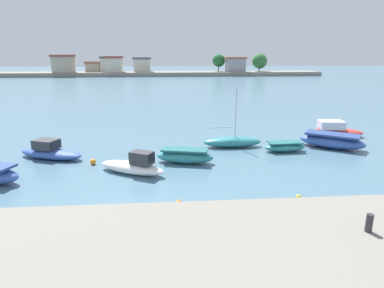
{
  "coord_description": "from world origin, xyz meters",
  "views": [
    {
      "loc": [
        1.41,
        -14.69,
        7.91
      ],
      "look_at": [
        3.55,
        11.71,
        0.67
      ],
      "focal_mm": 31.14,
      "sensor_mm": 36.0,
      "label": 1
    }
  ],
  "objects_px": {
    "mooring_bollard": "(369,223)",
    "mooring_buoy_1": "(93,162)",
    "mooring_buoy_2": "(299,197)",
    "moored_boat_6": "(332,141)",
    "moored_boat_7": "(334,131)",
    "moored_boat_4": "(232,142)",
    "moored_boat_1": "(50,152)",
    "moored_boat_2": "(133,166)",
    "moored_boat_5": "(285,147)",
    "mooring_buoy_3": "(179,202)",
    "moored_boat_3": "(185,156)"
  },
  "relations": [
    {
      "from": "mooring_bollard",
      "to": "moored_boat_6",
      "type": "distance_m",
      "value": 19.83
    },
    {
      "from": "moored_boat_1",
      "to": "mooring_buoy_3",
      "type": "xyz_separation_m",
      "value": [
        9.61,
        -9.12,
        -0.37
      ]
    },
    {
      "from": "moored_boat_1",
      "to": "moored_boat_4",
      "type": "height_order",
      "value": "moored_boat_4"
    },
    {
      "from": "mooring_buoy_2",
      "to": "mooring_buoy_3",
      "type": "relative_size",
      "value": 0.89
    },
    {
      "from": "moored_boat_6",
      "to": "moored_boat_1",
      "type": "bearing_deg",
      "value": -142.03
    },
    {
      "from": "moored_boat_2",
      "to": "moored_boat_4",
      "type": "xyz_separation_m",
      "value": [
        8.0,
        6.01,
        -0.07
      ]
    },
    {
      "from": "mooring_buoy_1",
      "to": "mooring_buoy_3",
      "type": "xyz_separation_m",
      "value": [
        6.0,
        -7.29,
        -0.06
      ]
    },
    {
      "from": "moored_boat_3",
      "to": "moored_boat_4",
      "type": "relative_size",
      "value": 0.87
    },
    {
      "from": "moored_boat_6",
      "to": "moored_boat_4",
      "type": "bearing_deg",
      "value": -151.13
    },
    {
      "from": "moored_boat_7",
      "to": "moored_boat_1",
      "type": "bearing_deg",
      "value": -161.18
    },
    {
      "from": "moored_boat_1",
      "to": "moored_boat_4",
      "type": "distance_m",
      "value": 14.89
    },
    {
      "from": "moored_boat_4",
      "to": "moored_boat_6",
      "type": "distance_m",
      "value": 8.56
    },
    {
      "from": "mooring_bollard",
      "to": "mooring_buoy_1",
      "type": "height_order",
      "value": "mooring_bollard"
    },
    {
      "from": "moored_boat_2",
      "to": "moored_boat_7",
      "type": "height_order",
      "value": "moored_boat_2"
    },
    {
      "from": "moored_boat_5",
      "to": "mooring_buoy_3",
      "type": "bearing_deg",
      "value": -136.98
    },
    {
      "from": "mooring_bollard",
      "to": "mooring_buoy_2",
      "type": "xyz_separation_m",
      "value": [
        1.2,
        7.95,
        -2.76
      ]
    },
    {
      "from": "moored_boat_1",
      "to": "moored_boat_2",
      "type": "distance_m",
      "value": 7.83
    },
    {
      "from": "mooring_bollard",
      "to": "moored_boat_5",
      "type": "distance_m",
      "value": 17.79
    },
    {
      "from": "moored_boat_3",
      "to": "moored_boat_5",
      "type": "bearing_deg",
      "value": 28.95
    },
    {
      "from": "mooring_buoy_1",
      "to": "mooring_buoy_3",
      "type": "relative_size",
      "value": 1.42
    },
    {
      "from": "moored_boat_5",
      "to": "mooring_buoy_2",
      "type": "distance_m",
      "value": 9.6
    },
    {
      "from": "mooring_bollard",
      "to": "moored_boat_4",
      "type": "relative_size",
      "value": 0.11
    },
    {
      "from": "mooring_buoy_1",
      "to": "moored_boat_5",
      "type": "bearing_deg",
      "value": 8.17
    },
    {
      "from": "moored_boat_7",
      "to": "mooring_buoy_2",
      "type": "xyz_separation_m",
      "value": [
        -9.05,
        -13.83,
        -0.46
      ]
    },
    {
      "from": "moored_boat_4",
      "to": "mooring_buoy_1",
      "type": "height_order",
      "value": "moored_boat_4"
    },
    {
      "from": "mooring_bollard",
      "to": "moored_boat_6",
      "type": "relative_size",
      "value": 0.1
    },
    {
      "from": "moored_boat_1",
      "to": "moored_boat_4",
      "type": "bearing_deg",
      "value": 29.45
    },
    {
      "from": "moored_boat_1",
      "to": "mooring_buoy_2",
      "type": "height_order",
      "value": "moored_boat_1"
    },
    {
      "from": "mooring_buoy_1",
      "to": "mooring_buoy_3",
      "type": "height_order",
      "value": "mooring_buoy_1"
    },
    {
      "from": "moored_boat_3",
      "to": "moored_boat_6",
      "type": "relative_size",
      "value": 0.8
    },
    {
      "from": "moored_boat_4",
      "to": "mooring_buoy_1",
      "type": "bearing_deg",
      "value": -160.44
    },
    {
      "from": "moored_boat_1",
      "to": "moored_boat_6",
      "type": "height_order",
      "value": "moored_boat_1"
    },
    {
      "from": "moored_boat_2",
      "to": "mooring_buoy_1",
      "type": "height_order",
      "value": "moored_boat_2"
    },
    {
      "from": "mooring_bollard",
      "to": "mooring_buoy_1",
      "type": "xyz_separation_m",
      "value": [
        -11.53,
        15.03,
        -2.68
      ]
    },
    {
      "from": "moored_boat_5",
      "to": "mooring_buoy_1",
      "type": "relative_size",
      "value": 8.18
    },
    {
      "from": "mooring_buoy_2",
      "to": "moored_boat_1",
      "type": "bearing_deg",
      "value": 151.37
    },
    {
      "from": "mooring_buoy_2",
      "to": "mooring_buoy_3",
      "type": "height_order",
      "value": "mooring_buoy_3"
    },
    {
      "from": "mooring_bollard",
      "to": "moored_boat_7",
      "type": "bearing_deg",
      "value": 64.79
    },
    {
      "from": "moored_boat_4",
      "to": "moored_boat_5",
      "type": "relative_size",
      "value": 1.46
    },
    {
      "from": "moored_boat_3",
      "to": "mooring_buoy_2",
      "type": "height_order",
      "value": "moored_boat_3"
    },
    {
      "from": "moored_boat_7",
      "to": "moored_boat_4",
      "type": "bearing_deg",
      "value": -157.04
    },
    {
      "from": "moored_boat_1",
      "to": "mooring_buoy_2",
      "type": "xyz_separation_m",
      "value": [
        16.33,
        -8.92,
        -0.38
      ]
    },
    {
      "from": "moored_boat_1",
      "to": "moored_boat_7",
      "type": "height_order",
      "value": "moored_boat_7"
    },
    {
      "from": "moored_boat_2",
      "to": "mooring_buoy_2",
      "type": "bearing_deg",
      "value": 0.94
    },
    {
      "from": "mooring_buoy_1",
      "to": "moored_boat_6",
      "type": "bearing_deg",
      "value": 8.46
    },
    {
      "from": "moored_boat_3",
      "to": "moored_boat_6",
      "type": "height_order",
      "value": "moored_boat_6"
    },
    {
      "from": "mooring_buoy_1",
      "to": "mooring_buoy_2",
      "type": "height_order",
      "value": "mooring_buoy_1"
    },
    {
      "from": "moored_boat_7",
      "to": "mooring_buoy_3",
      "type": "height_order",
      "value": "moored_boat_7"
    },
    {
      "from": "moored_boat_7",
      "to": "mooring_buoy_3",
      "type": "xyz_separation_m",
      "value": [
        -15.78,
        -14.03,
        -0.45
      ]
    },
    {
      "from": "mooring_buoy_2",
      "to": "moored_boat_6",
      "type": "bearing_deg",
      "value": 55.33
    }
  ]
}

